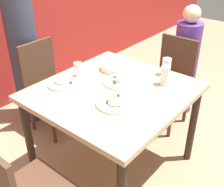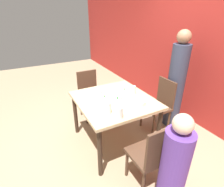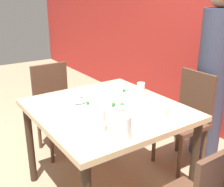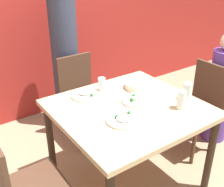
# 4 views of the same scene
# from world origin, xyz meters

# --- Properties ---
(ground_plane) EXTENTS (10.00, 10.00, 0.00)m
(ground_plane) POSITION_xyz_m (0.00, 0.00, 0.00)
(ground_plane) COLOR #998466
(wall_back) EXTENTS (10.00, 0.06, 2.70)m
(wall_back) POSITION_xyz_m (0.00, 1.61, 1.35)
(wall_back) COLOR #A82823
(wall_back) RESTS_ON ground_plane
(dining_table) EXTENTS (1.10, 1.04, 0.76)m
(dining_table) POSITION_xyz_m (0.00, 0.00, 0.67)
(dining_table) COLOR tan
(dining_table) RESTS_ON ground_plane
(chair_adult_spot) EXTENTS (0.40, 0.40, 0.90)m
(chair_adult_spot) POSITION_xyz_m (0.04, 0.86, 0.48)
(chair_adult_spot) COLOR #4C3323
(chair_adult_spot) RESTS_ON ground_plane
(chair_child_spot) EXTENTS (0.40, 0.40, 0.90)m
(chair_child_spot) POSITION_xyz_m (0.89, -0.01, 0.48)
(chair_child_spot) COLOR #4C3323
(chair_child_spot) RESTS_ON ground_plane
(chair_empty_left) EXTENTS (0.40, 0.40, 0.90)m
(chair_empty_left) POSITION_xyz_m (-0.89, -0.04, 0.48)
(chair_empty_left) COLOR #4C3323
(chair_empty_left) RESTS_ON ground_plane
(person_adult) EXTENTS (0.29, 0.29, 1.66)m
(person_adult) POSITION_xyz_m (0.04, 1.17, 0.79)
(person_adult) COLOR #33384C
(person_adult) RESTS_ON ground_plane
(person_child) EXTENTS (0.26, 0.26, 1.17)m
(person_child) POSITION_xyz_m (1.19, -0.01, 0.54)
(person_child) COLOR #5B3893
(person_child) RESTS_ON ground_plane
(bowl_curry) EXTENTS (0.22, 0.22, 0.06)m
(bowl_curry) POSITION_xyz_m (0.27, 0.22, 0.79)
(bowl_curry) COLOR white
(bowl_curry) RESTS_ON dining_table
(plate_rice_adult) EXTENTS (0.23, 0.23, 0.05)m
(plate_rice_adult) POSITION_xyz_m (-0.19, 0.35, 0.78)
(plate_rice_adult) COLOR white
(plate_rice_adult) RESTS_ON dining_table
(plate_rice_child) EXTENTS (0.27, 0.27, 0.05)m
(plate_rice_child) POSITION_xyz_m (-0.15, -0.14, 0.77)
(plate_rice_child) COLOR white
(plate_rice_child) RESTS_ON dining_table
(plate_noodles) EXTENTS (0.24, 0.24, 0.05)m
(plate_noodles) POSITION_xyz_m (0.10, 0.03, 0.77)
(plate_noodles) COLOR white
(plate_noodles) RESTS_ON dining_table
(glass_water_tall) EXTENTS (0.07, 0.07, 0.14)m
(glass_water_tall) POSITION_xyz_m (0.46, -0.17, 0.83)
(glass_water_tall) COLOR silver
(glass_water_tall) RESTS_ON dining_table
(glass_water_short) EXTENTS (0.07, 0.07, 0.15)m
(glass_water_short) POSITION_xyz_m (0.31, -0.25, 0.83)
(glass_water_short) COLOR silver
(glass_water_short) RESTS_ON dining_table
(glass_water_center) EXTENTS (0.06, 0.06, 0.12)m
(glass_water_center) POSITION_xyz_m (-0.02, 0.35, 0.82)
(glass_water_center) COLOR silver
(glass_water_center) RESTS_ON dining_table
(napkin_folded) EXTENTS (0.14, 0.14, 0.01)m
(napkin_folded) POSITION_xyz_m (0.06, -0.42, 0.76)
(napkin_folded) COLOR white
(napkin_folded) RESTS_ON dining_table
(fork_steel) EXTENTS (0.17, 0.09, 0.01)m
(fork_steel) POSITION_xyz_m (0.44, -0.34, 0.76)
(fork_steel) COLOR silver
(fork_steel) RESTS_ON dining_table
(spoon_steel) EXTENTS (0.18, 0.06, 0.01)m
(spoon_steel) POSITION_xyz_m (-0.40, -0.24, 0.76)
(spoon_steel) COLOR silver
(spoon_steel) RESTS_ON dining_table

